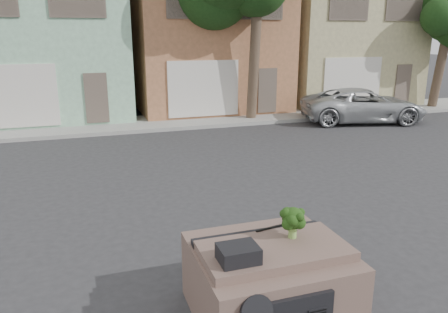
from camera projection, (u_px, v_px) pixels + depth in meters
ground_plane at (207, 227)px, 8.82m from camera, size 120.00×120.00×0.00m
sidewalk at (137, 124)px, 18.37m from camera, size 40.00×3.00×0.15m
townhouse_mint at (43, 33)px, 19.94m from camera, size 7.20×8.20×7.55m
townhouse_tan at (201, 33)px, 22.23m from camera, size 7.20×8.20×7.55m
townhouse_beige at (329, 33)px, 24.53m from camera, size 7.20×8.20×7.55m
silver_pickup at (362, 122)px, 19.20m from camera, size 5.72×3.69×1.47m
tree_near at (255, 21)px, 18.12m from camera, size 4.40×4.00×8.50m
tree_far at (442, 49)px, 21.53m from camera, size 3.20×3.00×6.00m
car_dashboard at (269, 279)px, 5.93m from camera, size 2.00×1.80×1.12m
instrument_hump at (238, 254)px, 5.25m from camera, size 0.48×0.38×0.20m
wiper_arm at (277, 226)px, 6.21m from camera, size 0.69×0.15×0.02m
broccoli at (293, 222)px, 5.83m from camera, size 0.48×0.48×0.44m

